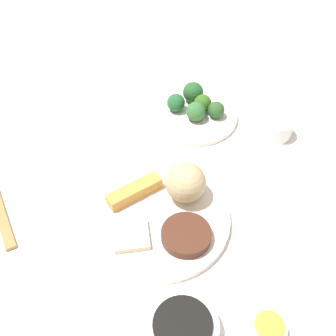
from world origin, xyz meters
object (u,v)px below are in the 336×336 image
object	(u,v)px
broccoli_plate	(193,115)
teacup	(278,128)
main_plate	(159,218)
soy_sauce_bowl	(182,329)
sauce_ramekin_hot_mustard	(268,328)

from	to	relation	value
broccoli_plate	teacup	size ratio (longest dim) A/B	3.31
main_plate	soy_sauce_bowl	xyz separation A→B (m)	(0.06, 0.21, 0.01)
main_plate	broccoli_plate	xyz separation A→B (m)	(-0.21, -0.25, -0.00)
teacup	soy_sauce_bowl	bearing A→B (deg)	36.46
broccoli_plate	teacup	world-z (taller)	teacup
main_plate	teacup	distance (m)	0.37
broccoli_plate	main_plate	bearing A→B (deg)	49.38
main_plate	teacup	world-z (taller)	teacup
broccoli_plate	teacup	bearing A→B (deg)	134.11
main_plate	broccoli_plate	bearing A→B (deg)	-130.62
main_plate	sauce_ramekin_hot_mustard	distance (m)	0.28
soy_sauce_bowl	sauce_ramekin_hot_mustard	distance (m)	0.14
broccoli_plate	sauce_ramekin_hot_mustard	distance (m)	0.55
soy_sauce_bowl	main_plate	bearing A→B (deg)	-106.59
sauce_ramekin_hot_mustard	teacup	xyz separation A→B (m)	(-0.30, -0.37, 0.01)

